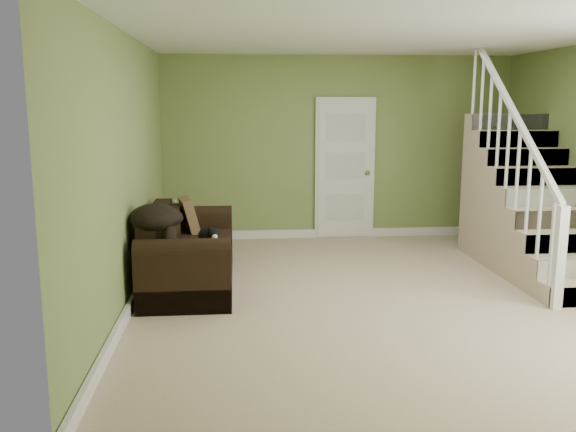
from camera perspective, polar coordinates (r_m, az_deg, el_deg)
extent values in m
cube|color=tan|center=(6.40, 8.62, -7.17)|extent=(5.00, 5.50, 0.01)
cube|color=white|center=(6.14, 9.31, 16.62)|extent=(5.00, 5.50, 0.01)
cube|color=olive|center=(8.82, 4.68, 6.36)|extent=(5.00, 0.04, 2.60)
cube|color=olive|center=(3.56, 19.53, -0.32)|extent=(5.00, 0.04, 2.60)
cube|color=olive|center=(6.05, -14.77, 4.16)|extent=(0.04, 5.50, 2.60)
cube|color=white|center=(8.97, 4.59, -1.58)|extent=(5.00, 0.04, 0.12)
cube|color=white|center=(6.30, -13.97, -7.11)|extent=(0.04, 5.50, 0.12)
cube|color=white|center=(8.83, 5.33, 4.46)|extent=(0.86, 0.05, 2.02)
cube|color=white|center=(8.81, 5.35, 4.38)|extent=(0.78, 0.04, 1.96)
sphere|color=olive|center=(8.84, 7.45, 4.03)|extent=(0.07, 0.07, 0.07)
cylinder|color=white|center=(6.37, 23.48, -1.98)|extent=(0.04, 0.04, 0.90)
cylinder|color=white|center=(6.57, 22.50, 0.22)|extent=(0.04, 0.04, 0.90)
cube|color=tan|center=(7.12, 24.42, -3.70)|extent=(1.00, 0.27, 0.60)
cylinder|color=white|center=(6.78, 21.58, 2.29)|extent=(0.04, 0.04, 0.90)
cube|color=tan|center=(7.33, 23.46, -2.44)|extent=(1.00, 0.27, 0.80)
cylinder|color=white|center=(6.99, 20.71, 4.23)|extent=(0.04, 0.04, 0.90)
cube|color=tan|center=(7.54, 22.55, -1.26)|extent=(1.00, 0.27, 1.00)
cylinder|color=white|center=(7.22, 19.89, 6.06)|extent=(0.04, 0.04, 0.90)
cube|color=tan|center=(7.76, 21.70, -0.13)|extent=(1.00, 0.27, 1.20)
cylinder|color=white|center=(7.46, 19.12, 7.76)|extent=(0.04, 0.04, 0.90)
cube|color=tan|center=(7.98, 20.89, 0.93)|extent=(1.00, 0.27, 1.40)
cylinder|color=white|center=(7.70, 18.39, 9.37)|extent=(0.04, 0.04, 0.90)
cube|color=tan|center=(8.21, 20.12, 1.93)|extent=(1.00, 0.27, 1.60)
cylinder|color=white|center=(7.95, 17.70, 10.87)|extent=(0.04, 0.04, 0.90)
cube|color=tan|center=(8.44, 19.40, 2.88)|extent=(1.00, 0.27, 1.80)
cylinder|color=white|center=(8.21, 17.05, 12.27)|extent=(0.04, 0.04, 0.90)
cube|color=white|center=(6.27, 24.04, -3.62)|extent=(0.09, 0.09, 1.00)
cube|color=white|center=(7.21, 20.12, 9.62)|extent=(0.06, 2.46, 1.84)
cube|color=black|center=(6.73, -9.07, -5.27)|extent=(0.89, 2.07, 0.23)
cube|color=black|center=(6.67, -8.32, -3.44)|extent=(0.68, 1.56, 0.21)
cube|color=black|center=(5.80, -9.75, -6.07)|extent=(0.89, 0.23, 0.58)
cube|color=black|center=(7.57, -8.63, -2.13)|extent=(0.89, 0.23, 0.58)
cylinder|color=black|center=(5.73, -9.84, -3.27)|extent=(0.89, 0.23, 0.23)
cylinder|color=black|center=(7.52, -8.69, 0.04)|extent=(0.89, 0.23, 0.23)
cube|color=black|center=(6.67, -12.19, -1.95)|extent=(0.19, 1.60, 0.59)
cube|color=black|center=(6.64, -10.97, -1.30)|extent=(0.13, 1.54, 0.33)
cube|color=black|center=(7.56, -10.48, -2.37)|extent=(0.53, 0.53, 0.54)
cylinder|color=silver|center=(7.44, -11.17, 0.32)|extent=(0.06, 0.06, 0.20)
cylinder|color=blue|center=(7.44, -11.17, 0.32)|extent=(0.07, 0.07, 0.05)
cylinder|color=white|center=(7.42, -11.20, 1.19)|extent=(0.03, 0.03, 0.03)
cylinder|color=silver|center=(7.46, -10.10, 0.38)|extent=(0.06, 0.06, 0.20)
cylinder|color=blue|center=(7.46, -10.10, 0.38)|extent=(0.07, 0.07, 0.05)
cylinder|color=white|center=(7.44, -10.13, 1.26)|extent=(0.03, 0.03, 0.03)
cylinder|color=silver|center=(7.57, -10.51, 0.52)|extent=(0.06, 0.06, 0.20)
cylinder|color=blue|center=(7.57, -10.51, 0.52)|extent=(0.07, 0.07, 0.05)
cylinder|color=white|center=(7.55, -10.54, 1.38)|extent=(0.03, 0.03, 0.03)
ellipsoid|color=black|center=(6.56, -7.51, -1.91)|extent=(0.30, 0.38, 0.18)
ellipsoid|color=white|center=(6.49, -7.53, -2.33)|extent=(0.15, 0.17, 0.09)
sphere|color=black|center=(6.37, -7.59, -1.68)|extent=(0.16, 0.16, 0.12)
ellipsoid|color=white|center=(6.33, -7.60, -1.97)|extent=(0.08, 0.07, 0.06)
cone|color=black|center=(6.37, -7.90, -1.10)|extent=(0.06, 0.06, 0.05)
cone|color=black|center=(6.37, -7.29, -1.09)|extent=(0.06, 0.06, 0.05)
cylinder|color=black|center=(6.70, -6.67, -2.24)|extent=(0.18, 0.23, 0.03)
ellipsoid|color=yellow|center=(6.49, -8.63, -2.60)|extent=(0.14, 0.22, 0.06)
cube|color=#4E321F|center=(7.26, -9.19, -0.04)|extent=(0.31, 0.48, 0.46)
ellipsoid|color=black|center=(6.03, -12.38, -0.12)|extent=(0.51, 0.65, 0.26)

